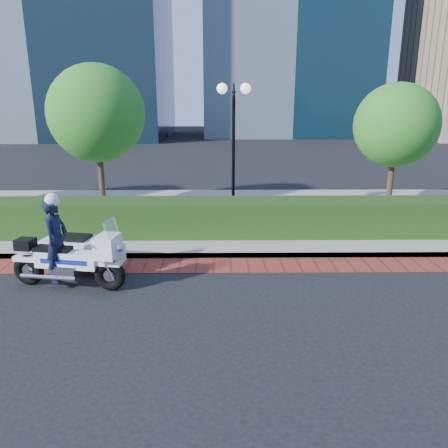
{
  "coord_description": "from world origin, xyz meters",
  "views": [
    {
      "loc": [
        0.57,
        -8.41,
        3.87
      ],
      "look_at": [
        0.67,
        1.67,
        1.0
      ],
      "focal_mm": 35.0,
      "sensor_mm": 36.0,
      "label": 1
    }
  ],
  "objects_px": {
    "tree_b": "(97,114)",
    "police_motorcycle": "(71,250)",
    "lamppost": "(234,131)",
    "tree_c": "(396,125)"
  },
  "relations": [
    {
      "from": "tree_b",
      "to": "police_motorcycle",
      "type": "xyz_separation_m",
      "value": [
        0.81,
        -5.87,
        -2.73
      ]
    },
    {
      "from": "lamppost",
      "to": "tree_c",
      "type": "distance_m",
      "value": 5.65
    },
    {
      "from": "lamppost",
      "to": "police_motorcycle",
      "type": "bearing_deg",
      "value": -128.9
    },
    {
      "from": "tree_b",
      "to": "tree_c",
      "type": "height_order",
      "value": "tree_b"
    },
    {
      "from": "lamppost",
      "to": "tree_b",
      "type": "distance_m",
      "value": 4.71
    },
    {
      "from": "tree_b",
      "to": "lamppost",
      "type": "bearing_deg",
      "value": -16.11
    },
    {
      "from": "tree_b",
      "to": "police_motorcycle",
      "type": "height_order",
      "value": "tree_b"
    },
    {
      "from": "tree_c",
      "to": "police_motorcycle",
      "type": "distance_m",
      "value": 11.15
    },
    {
      "from": "tree_b",
      "to": "tree_c",
      "type": "relative_size",
      "value": 1.14
    },
    {
      "from": "lamppost",
      "to": "police_motorcycle",
      "type": "height_order",
      "value": "lamppost"
    }
  ]
}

